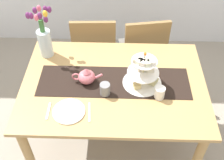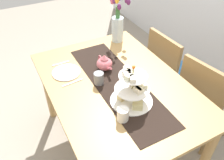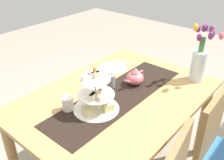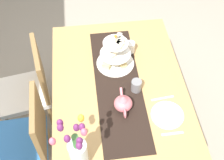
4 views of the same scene
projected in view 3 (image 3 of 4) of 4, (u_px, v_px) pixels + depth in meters
name	position (u px, v px, depth m)	size (l,w,h in m)	color
dining_table	(117.00, 108.00, 1.88)	(1.43, 1.00, 0.76)	tan
chair_left	(224.00, 154.00, 1.69)	(0.44, 0.44, 0.91)	olive
table_runner	(118.00, 96.00, 1.82)	(1.17, 0.34, 0.00)	black
tiered_cake_stand	(96.00, 96.00, 1.62)	(0.30, 0.30, 0.30)	beige
teapot	(135.00, 77.00, 1.93)	(0.24, 0.13, 0.14)	#D66B75
tulip_vase	(200.00, 59.00, 1.94)	(0.18, 0.20, 0.46)	silver
dinner_plate_left	(113.00, 68.00, 2.19)	(0.23, 0.23, 0.01)	white
fork_left	(124.00, 62.00, 2.29)	(0.02, 0.15, 0.01)	silver
knife_left	(102.00, 74.00, 2.10)	(0.01, 0.17, 0.01)	silver
mug_grey	(110.00, 81.00, 1.91)	(0.08, 0.08, 0.10)	slate
mug_white_text	(68.00, 104.00, 1.65)	(0.08, 0.08, 0.10)	white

